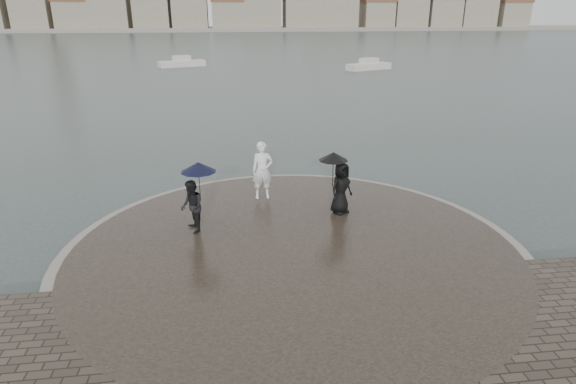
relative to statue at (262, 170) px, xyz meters
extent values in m
plane|color=#2B3835|center=(0.55, -7.24, -1.33)|extent=(400.00, 400.00, 0.00)
cylinder|color=gray|center=(0.55, -3.74, -1.17)|extent=(12.50, 12.50, 0.32)
cylinder|color=#2D261E|center=(0.55, -3.74, -1.15)|extent=(11.90, 11.90, 0.36)
imported|color=white|center=(0.00, 0.00, 0.00)|extent=(0.71, 0.47, 1.94)
imported|color=black|center=(-2.20, -2.41, -0.21)|extent=(0.77, 0.88, 1.53)
cylinder|color=black|center=(-1.95, -2.31, 0.38)|extent=(0.02, 0.02, 0.90)
cone|color=black|center=(-1.95, -2.31, 0.93)|extent=(1.00, 1.00, 0.28)
imported|color=black|center=(2.32, -1.58, -0.15)|extent=(0.95, 0.87, 1.64)
cylinder|color=black|center=(2.07, -1.48, 0.33)|extent=(0.02, 0.02, 0.90)
cone|color=black|center=(2.07, -1.48, 0.85)|extent=(0.91, 0.91, 0.26)
cube|color=gray|center=(0.55, 155.76, -0.73)|extent=(260.00, 20.00, 1.20)
cube|color=#9F957E|center=(-59.45, 152.76, 4.17)|extent=(11.00, 10.00, 11.00)
cube|color=#9F957E|center=(-47.45, 152.76, 3.17)|extent=(10.00, 10.00, 9.00)
cube|color=brown|center=(-47.45, 152.76, 8.17)|extent=(10.60, 10.60, 1.00)
cube|color=#9F957E|center=(-36.45, 152.76, 4.67)|extent=(12.00, 10.00, 12.00)
cube|color=#9F957E|center=(-23.45, 152.76, 3.67)|extent=(11.00, 10.00, 10.00)
cube|color=#9F957E|center=(-11.45, 152.76, 4.17)|extent=(11.00, 10.00, 11.00)
cube|color=#9F957E|center=(0.55, 152.76, 3.17)|extent=(10.00, 10.00, 9.00)
cube|color=brown|center=(0.55, 152.76, 8.17)|extent=(10.60, 10.60, 1.00)
cube|color=#9F957E|center=(11.55, 152.76, 4.67)|extent=(12.00, 10.00, 12.00)
cube|color=#9F957E|center=(24.55, 152.76, 3.67)|extent=(11.00, 10.00, 10.00)
cube|color=#9F957E|center=(36.55, 152.76, 5.17)|extent=(13.00, 10.00, 13.00)
cube|color=#9F957E|center=(50.55, 152.76, 3.17)|extent=(10.00, 10.00, 9.00)
cube|color=brown|center=(50.55, 152.76, 8.17)|extent=(10.60, 10.60, 1.00)
cube|color=#9F957E|center=(61.55, 152.76, 4.17)|extent=(11.00, 10.00, 11.00)
cube|color=#9F957E|center=(73.55, 152.76, 3.67)|extent=(11.00, 10.00, 10.00)
cube|color=#9F957E|center=(85.55, 152.76, 4.67)|extent=(12.00, 10.00, 12.00)
cube|color=#9F957E|center=(98.55, 152.76, 3.17)|extent=(10.00, 10.00, 9.00)
cube|color=brown|center=(98.55, 152.76, 8.17)|extent=(10.60, 10.60, 1.00)
cube|color=beige|center=(-6.25, 45.63, -1.08)|extent=(5.70, 3.50, 0.90)
cube|color=beige|center=(-6.25, 45.63, -0.48)|extent=(2.30, 1.85, 0.90)
cube|color=beige|center=(15.22, 39.64, -1.08)|extent=(5.67, 3.73, 0.90)
cube|color=beige|center=(15.22, 39.64, -0.48)|extent=(2.32, 1.92, 0.90)
camera|label=1|loc=(-1.08, -15.25, 4.99)|focal=30.00mm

